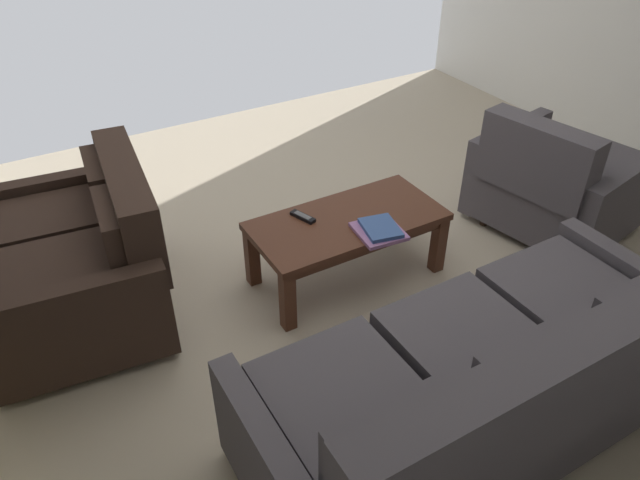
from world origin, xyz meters
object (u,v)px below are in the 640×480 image
(sofa_main, at_px, (488,384))
(loveseat_near, at_px, (80,258))
(book_stack, at_px, (380,230))
(armchair_side, at_px, (555,181))
(coffee_table, at_px, (347,228))
(tv_remote, at_px, (303,217))

(sofa_main, xyz_separation_m, loveseat_near, (1.26, -1.73, -0.00))
(loveseat_near, xyz_separation_m, book_stack, (-1.45, 0.67, 0.08))
(loveseat_near, xyz_separation_m, armchair_side, (-2.82, 0.68, -0.00))
(book_stack, bearing_deg, sofa_main, 79.80)
(coffee_table, relative_size, book_stack, 3.85)
(loveseat_near, bearing_deg, coffee_table, 161.65)
(loveseat_near, height_order, coffee_table, loveseat_near)
(coffee_table, distance_m, tv_remote, 0.26)
(loveseat_near, distance_m, coffee_table, 1.45)
(coffee_table, xyz_separation_m, armchair_side, (-1.44, 0.22, 0.01))
(coffee_table, bearing_deg, loveseat_near, -18.35)
(loveseat_near, relative_size, tv_remote, 7.55)
(armchair_side, height_order, tv_remote, armchair_side)
(armchair_side, height_order, book_stack, armchair_side)
(armchair_side, xyz_separation_m, tv_remote, (1.66, -0.35, 0.07))
(armchair_side, bearing_deg, tv_remote, -11.78)
(loveseat_near, height_order, book_stack, loveseat_near)
(sofa_main, height_order, armchair_side, sofa_main)
(sofa_main, xyz_separation_m, armchair_side, (-1.56, -1.05, -0.01))
(loveseat_near, distance_m, tv_remote, 1.21)
(book_stack, bearing_deg, loveseat_near, -24.64)
(loveseat_near, distance_m, book_stack, 1.60)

